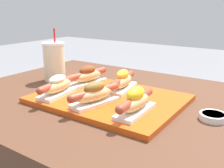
{
  "coord_description": "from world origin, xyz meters",
  "views": [
    {
      "loc": [
        0.46,
        -0.75,
        1.03
      ],
      "look_at": [
        -0.04,
        -0.02,
        0.76
      ],
      "focal_mm": 42.0,
      "sensor_mm": 36.0,
      "label": 1
    }
  ],
  "objects_px": {
    "hot_dog_2": "(135,102)",
    "drink_cup": "(54,62)",
    "hot_dog_3": "(88,76)",
    "hot_dog_1": "(95,94)",
    "sauce_bowl": "(213,116)",
    "hot_dog_0": "(58,86)",
    "serving_tray": "(109,99)",
    "hot_dog_4": "(122,81)"
  },
  "relations": [
    {
      "from": "hot_dog_2",
      "to": "drink_cup",
      "type": "xyz_separation_m",
      "value": [
        -0.5,
        0.16,
        0.03
      ]
    },
    {
      "from": "hot_dog_2",
      "to": "hot_dog_3",
      "type": "xyz_separation_m",
      "value": [
        -0.31,
        0.16,
        -0.0
      ]
    },
    {
      "from": "hot_dog_1",
      "to": "sauce_bowl",
      "type": "bearing_deg",
      "value": 22.06
    },
    {
      "from": "hot_dog_3",
      "to": "sauce_bowl",
      "type": "distance_m",
      "value": 0.5
    },
    {
      "from": "hot_dog_0",
      "to": "hot_dog_1",
      "type": "xyz_separation_m",
      "value": [
        0.16,
        -0.0,
        0.0
      ]
    },
    {
      "from": "serving_tray",
      "to": "hot_dog_3",
      "type": "height_order",
      "value": "hot_dog_3"
    },
    {
      "from": "serving_tray",
      "to": "sauce_bowl",
      "type": "distance_m",
      "value": 0.35
    },
    {
      "from": "serving_tray",
      "to": "drink_cup",
      "type": "distance_m",
      "value": 0.37
    },
    {
      "from": "hot_dog_2",
      "to": "hot_dog_0",
      "type": "bearing_deg",
      "value": -178.08
    },
    {
      "from": "hot_dog_3",
      "to": "hot_dog_4",
      "type": "xyz_separation_m",
      "value": [
        0.16,
        0.01,
        0.0
      ]
    },
    {
      "from": "hot_dog_3",
      "to": "drink_cup",
      "type": "height_order",
      "value": "drink_cup"
    },
    {
      "from": "hot_dog_0",
      "to": "drink_cup",
      "type": "xyz_separation_m",
      "value": [
        -0.19,
        0.17,
        0.03
      ]
    },
    {
      "from": "hot_dog_0",
      "to": "hot_dog_4",
      "type": "bearing_deg",
      "value": 48.76
    },
    {
      "from": "hot_dog_3",
      "to": "hot_dog_2",
      "type": "bearing_deg",
      "value": -26.93
    },
    {
      "from": "hot_dog_2",
      "to": "hot_dog_1",
      "type": "bearing_deg",
      "value": -175.55
    },
    {
      "from": "serving_tray",
      "to": "hot_dog_0",
      "type": "bearing_deg",
      "value": -150.71
    },
    {
      "from": "serving_tray",
      "to": "hot_dog_1",
      "type": "relative_size",
      "value": 2.44
    },
    {
      "from": "hot_dog_1",
      "to": "hot_dog_2",
      "type": "height_order",
      "value": "hot_dog_2"
    },
    {
      "from": "serving_tray",
      "to": "hot_dog_2",
      "type": "bearing_deg",
      "value": -27.65
    },
    {
      "from": "hot_dog_3",
      "to": "hot_dog_4",
      "type": "height_order",
      "value": "hot_dog_4"
    },
    {
      "from": "hot_dog_0",
      "to": "drink_cup",
      "type": "bearing_deg",
      "value": 138.21
    },
    {
      "from": "hot_dog_4",
      "to": "drink_cup",
      "type": "distance_m",
      "value": 0.35
    },
    {
      "from": "hot_dog_0",
      "to": "drink_cup",
      "type": "relative_size",
      "value": 0.89
    },
    {
      "from": "hot_dog_1",
      "to": "hot_dog_2",
      "type": "xyz_separation_m",
      "value": [
        0.14,
        0.01,
        0.0
      ]
    },
    {
      "from": "serving_tray",
      "to": "drink_cup",
      "type": "xyz_separation_m",
      "value": [
        -0.35,
        0.09,
        0.08
      ]
    },
    {
      "from": "hot_dog_3",
      "to": "sauce_bowl",
      "type": "height_order",
      "value": "hot_dog_3"
    },
    {
      "from": "hot_dog_1",
      "to": "hot_dog_4",
      "type": "bearing_deg",
      "value": 92.43
    },
    {
      "from": "hot_dog_2",
      "to": "sauce_bowl",
      "type": "distance_m",
      "value": 0.23
    },
    {
      "from": "hot_dog_2",
      "to": "hot_dog_3",
      "type": "distance_m",
      "value": 0.34
    },
    {
      "from": "sauce_bowl",
      "to": "hot_dog_3",
      "type": "bearing_deg",
      "value": 176.55
    },
    {
      "from": "hot_dog_3",
      "to": "hot_dog_4",
      "type": "relative_size",
      "value": 1.01
    },
    {
      "from": "hot_dog_2",
      "to": "drink_cup",
      "type": "height_order",
      "value": "drink_cup"
    },
    {
      "from": "sauce_bowl",
      "to": "drink_cup",
      "type": "bearing_deg",
      "value": 176.87
    },
    {
      "from": "hot_dog_2",
      "to": "hot_dog_3",
      "type": "bearing_deg",
      "value": 153.07
    },
    {
      "from": "hot_dog_2",
      "to": "drink_cup",
      "type": "bearing_deg",
      "value": 161.95
    },
    {
      "from": "hot_dog_4",
      "to": "hot_dog_1",
      "type": "bearing_deg",
      "value": -87.57
    },
    {
      "from": "hot_dog_1",
      "to": "sauce_bowl",
      "type": "height_order",
      "value": "hot_dog_1"
    },
    {
      "from": "hot_dog_1",
      "to": "hot_dog_3",
      "type": "xyz_separation_m",
      "value": [
        -0.16,
        0.17,
        -0.0
      ]
    },
    {
      "from": "hot_dog_0",
      "to": "hot_dog_1",
      "type": "distance_m",
      "value": 0.16
    },
    {
      "from": "hot_dog_4",
      "to": "drink_cup",
      "type": "height_order",
      "value": "drink_cup"
    },
    {
      "from": "hot_dog_4",
      "to": "sauce_bowl",
      "type": "bearing_deg",
      "value": -7.19
    },
    {
      "from": "hot_dog_0",
      "to": "hot_dog_2",
      "type": "relative_size",
      "value": 0.99
    }
  ]
}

